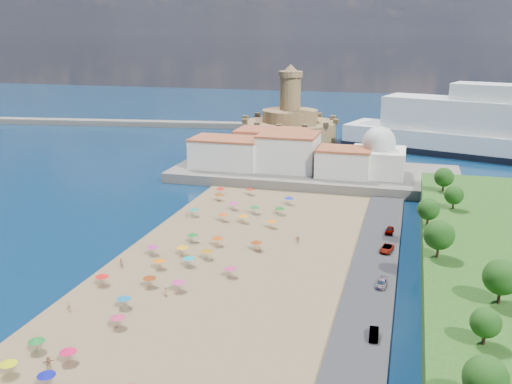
% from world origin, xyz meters
% --- Properties ---
extents(ground, '(700.00, 700.00, 0.00)m').
position_xyz_m(ground, '(0.00, 0.00, 0.00)').
color(ground, '#071938').
rests_on(ground, ground).
extents(terrace, '(90.00, 36.00, 3.00)m').
position_xyz_m(terrace, '(10.00, 73.00, 1.50)').
color(terrace, '#59544C').
rests_on(terrace, ground).
extents(jetty, '(18.00, 70.00, 2.40)m').
position_xyz_m(jetty, '(-12.00, 108.00, 1.20)').
color(jetty, '#59544C').
rests_on(jetty, ground).
extents(breakwater, '(199.03, 34.77, 2.60)m').
position_xyz_m(breakwater, '(-110.00, 153.00, 1.30)').
color(breakwater, '#59544C').
rests_on(breakwater, ground).
extents(waterfront_buildings, '(57.00, 29.00, 11.00)m').
position_xyz_m(waterfront_buildings, '(-3.05, 73.64, 7.88)').
color(waterfront_buildings, silver).
rests_on(waterfront_buildings, terrace).
extents(domed_building, '(16.00, 16.00, 15.00)m').
position_xyz_m(domed_building, '(30.00, 71.00, 8.97)').
color(domed_building, silver).
rests_on(domed_building, terrace).
extents(fortress, '(40.00, 40.00, 32.40)m').
position_xyz_m(fortress, '(-12.00, 138.00, 6.68)').
color(fortress, olive).
rests_on(fortress, ground).
extents(beach_parasols, '(30.88, 117.08, 2.20)m').
position_xyz_m(beach_parasols, '(-2.58, -8.74, 2.15)').
color(beach_parasols, gray).
rests_on(beach_parasols, beach).
extents(beachgoers, '(32.41, 83.12, 1.85)m').
position_xyz_m(beachgoers, '(-0.90, -4.53, 1.14)').
color(beachgoers, tan).
rests_on(beachgoers, beach).
extents(parked_cars, '(3.15, 52.54, 1.44)m').
position_xyz_m(parked_cars, '(36.00, 5.25, 1.38)').
color(parked_cars, gray).
rests_on(parked_cars, promenade).
extents(hillside_trees, '(14.91, 107.42, 7.06)m').
position_xyz_m(hillside_trees, '(48.41, -7.56, 9.83)').
color(hillside_trees, '#382314').
rests_on(hillside_trees, hillside).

